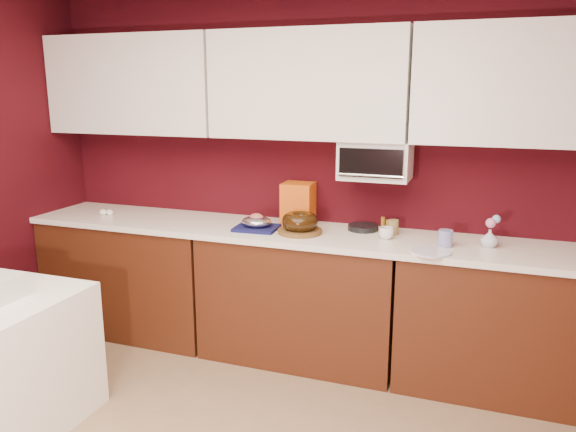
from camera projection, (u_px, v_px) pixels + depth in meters
The scene contains 29 objects.
wall_back at pixel (316, 172), 3.94m from camera, with size 4.00×0.02×2.50m, color #3B080E.
base_cabinet_left at pixel (135, 276), 4.28m from camera, with size 1.31×0.58×0.86m, color #471F0E.
base_cabinet_center at pixel (301, 297), 3.84m from camera, with size 1.31×0.58×0.86m, color #471F0E.
base_cabinet_right at pixel (509, 325), 3.40m from camera, with size 1.31×0.58×0.86m, color #471F0E.
countertop at pixel (301, 234), 3.74m from camera, with size 4.00×0.62×0.04m, color white.
upper_cabinet_left at pixel (135, 85), 4.09m from camera, with size 1.31×0.33×0.70m, color white.
upper_cabinet_center at pixel (309, 85), 3.65m from camera, with size 1.31×0.33×0.70m, color white.
upper_cabinet_right at pixel (531, 85), 3.21m from camera, with size 1.31×0.33×0.70m, color white.
toaster_oven at pixel (376, 160), 3.63m from camera, with size 0.45×0.30×0.25m, color white.
toaster_oven_door at pixel (371, 163), 3.48m from camera, with size 0.40×0.02×0.18m, color black.
toaster_oven_handle at pixel (370, 175), 3.49m from camera, with size 0.02×0.02×0.42m, color silver.
cake_base at pixel (300, 231), 3.68m from camera, with size 0.29×0.29×0.03m, color brown.
bundt_cake at pixel (300, 221), 3.66m from camera, with size 0.24×0.24×0.10m, color black.
navy_towel at pixel (257, 228), 3.77m from camera, with size 0.28×0.24×0.02m, color #121446.
foil_ham_nest at pixel (257, 222), 3.76m from camera, with size 0.20×0.17×0.08m, color silver.
roasted_ham at pixel (257, 218), 3.76m from camera, with size 0.10×0.08×0.06m, color #C26758.
pandoro_box at pixel (298, 203), 3.91m from camera, with size 0.21×0.19×0.29m, color #BE320C.
dark_pan at pixel (363, 228), 3.75m from camera, with size 0.20×0.20×0.04m, color black.
coffee_mug at pixel (386, 232), 3.53m from camera, with size 0.08×0.08×0.09m, color white.
blue_jar at pixel (445, 238), 3.36m from camera, with size 0.09×0.09×0.10m, color navy.
flower_vase at pixel (490, 237), 3.35m from camera, with size 0.08×0.08×0.12m, color silver.
flower_pink at pixel (491, 223), 3.33m from camera, with size 0.06×0.06×0.06m, color pink.
flower_blue at pixel (496, 219), 3.33m from camera, with size 0.05×0.05×0.05m, color #83A8D2.
china_plate at pixel (431, 252), 3.24m from camera, with size 0.23×0.23×0.01m, color white.
amber_bottle at pixel (388, 226), 3.67m from camera, with size 0.03×0.03×0.09m, color brown.
paper_cup at pixel (393, 227), 3.64m from camera, with size 0.06×0.06×0.10m, color olive.
egg_left at pixel (103, 212), 4.19m from camera, with size 0.06×0.04×0.04m, color white.
egg_right at pixel (110, 212), 4.19m from camera, with size 0.06×0.04×0.04m, color white.
amber_bottle_tall at pixel (383, 224), 3.72m from camera, with size 0.03×0.03×0.10m, color brown.
Camera 1 is at (1.14, -1.49, 1.84)m, focal length 35.00 mm.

